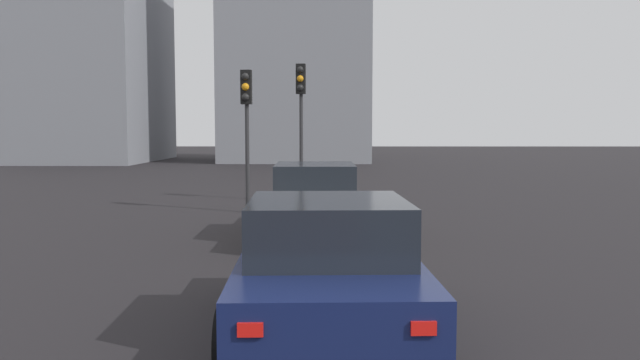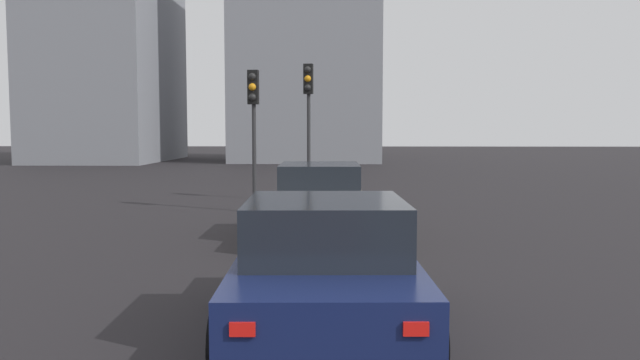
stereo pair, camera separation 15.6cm
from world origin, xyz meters
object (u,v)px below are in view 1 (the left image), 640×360
object	(u,v)px
car_navy_second	(327,269)
traffic_light_near_left	(246,110)
car_beige_lead	(315,201)
traffic_light_near_right	(301,103)

from	to	relation	value
car_navy_second	traffic_light_near_left	distance (m)	10.44
car_beige_lead	traffic_light_near_right	size ratio (longest dim) A/B	1.09
car_beige_lead	traffic_light_near_right	world-z (taller)	traffic_light_near_right
traffic_light_near_left	traffic_light_near_right	xyz separation A→B (m)	(2.40, -1.36, 0.28)
traffic_light_near_left	car_beige_lead	bearing A→B (deg)	31.06
traffic_light_near_left	traffic_light_near_right	world-z (taller)	traffic_light_near_right
car_beige_lead	car_navy_second	xyz separation A→B (m)	(-6.22, -0.23, -0.02)
car_beige_lead	traffic_light_near_left	distance (m)	4.69
car_beige_lead	traffic_light_near_right	bearing A→B (deg)	3.83
car_navy_second	traffic_light_near_left	bearing A→B (deg)	9.87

